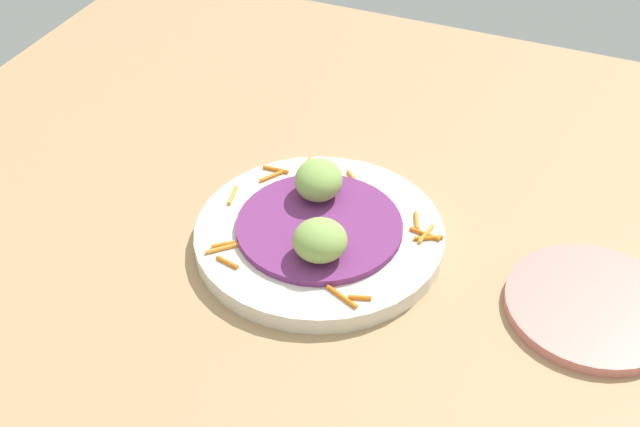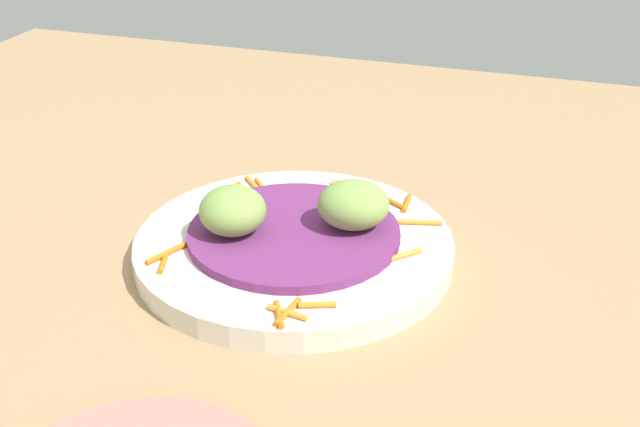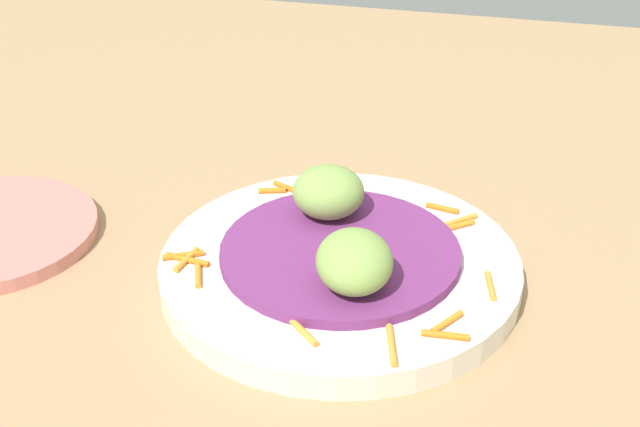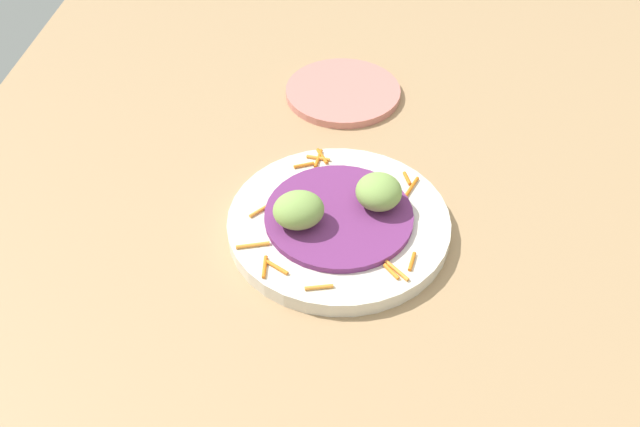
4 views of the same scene
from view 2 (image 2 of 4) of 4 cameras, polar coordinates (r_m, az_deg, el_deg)
table_surface at (r=61.49cm, az=-8.04°, el=-4.66°), size 110.00×110.00×2.00cm
main_plate at (r=61.26cm, az=-1.85°, el=-2.43°), size 24.24×24.24×1.79cm
cabbage_bed at (r=60.64cm, az=-1.87°, el=-1.40°), size 16.11×16.11×0.72cm
carrot_garnish at (r=60.51cm, az=-1.11°, el=-1.64°), size 19.13×22.02×0.40cm
guac_scoop_left at (r=59.57cm, az=-6.24°, el=0.22°), size 6.71×6.72×3.59cm
guac_scoop_center at (r=60.00cm, az=2.40°, el=0.63°), size 6.54×6.10×3.68cm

